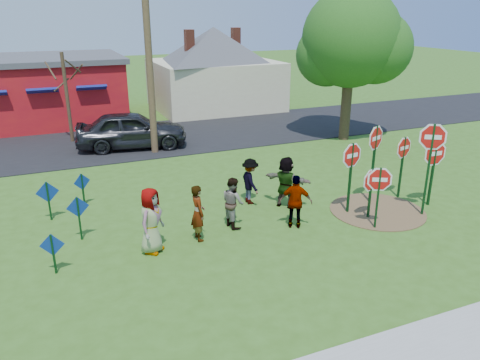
% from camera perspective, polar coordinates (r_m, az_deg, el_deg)
% --- Properties ---
extents(ground, '(120.00, 120.00, 0.00)m').
position_cam_1_polar(ground, '(15.26, 0.60, -5.09)').
color(ground, '#375D1A').
rests_on(ground, ground).
extents(road, '(120.00, 7.50, 0.04)m').
position_cam_1_polar(road, '(25.61, -9.72, 5.17)').
color(road, black).
rests_on(road, ground).
extents(dirt_patch, '(3.20, 3.20, 0.03)m').
position_cam_1_polar(dirt_patch, '(16.67, 16.38, -3.63)').
color(dirt_patch, brown).
rests_on(dirt_patch, ground).
extents(red_building, '(9.40, 7.69, 3.90)m').
position_cam_1_polar(red_building, '(30.99, -22.95, 10.15)').
color(red_building, maroon).
rests_on(red_building, ground).
extents(cream_house, '(9.40, 9.40, 6.50)m').
position_cam_1_polar(cream_house, '(32.77, -3.17, 13.82)').
color(cream_house, beige).
rests_on(cream_house, ground).
extents(stop_sign_a, '(0.93, 0.48, 2.14)m').
position_cam_1_polar(stop_sign_a, '(14.87, 16.60, -0.55)').
color(stop_sign_a, '#0F3717').
rests_on(stop_sign_a, ground).
extents(stop_sign_b, '(1.07, 0.45, 2.94)m').
position_cam_1_polar(stop_sign_b, '(16.71, 16.15, 4.13)').
color(stop_sign_b, '#0F3717').
rests_on(stop_sign_b, ground).
extents(stop_sign_c, '(1.01, 0.63, 3.28)m').
position_cam_1_polar(stop_sign_c, '(16.15, 22.29, 3.58)').
color(stop_sign_c, '#0F3717').
rests_on(stop_sign_c, ground).
extents(stop_sign_d, '(1.03, 0.28, 2.41)m').
position_cam_1_polar(stop_sign_d, '(17.62, 19.29, 3.21)').
color(stop_sign_d, '#0F3717').
rests_on(stop_sign_d, ground).
extents(stop_sign_e, '(1.02, 0.25, 1.85)m').
position_cam_1_polar(stop_sign_e, '(15.65, 15.71, -0.39)').
color(stop_sign_e, '#0F3717').
rests_on(stop_sign_e, ground).
extents(stop_sign_f, '(1.19, 0.08, 2.49)m').
position_cam_1_polar(stop_sign_f, '(17.24, 22.63, 2.51)').
color(stop_sign_f, '#0F3717').
rests_on(stop_sign_f, ground).
extents(stop_sign_g, '(1.10, 0.25, 2.58)m').
position_cam_1_polar(stop_sign_g, '(15.72, 13.42, 2.12)').
color(stop_sign_g, '#0F3717').
rests_on(stop_sign_g, ground).
extents(blue_diamond_a, '(0.62, 0.12, 1.14)m').
position_cam_1_polar(blue_diamond_a, '(13.04, -21.86, -7.86)').
color(blue_diamond_a, '#0F3717').
rests_on(blue_diamond_a, ground).
extents(blue_diamond_b, '(0.65, 0.07, 1.38)m').
position_cam_1_polar(blue_diamond_b, '(14.56, -19.09, -3.83)').
color(blue_diamond_b, '#0F3717').
rests_on(blue_diamond_b, ground).
extents(blue_diamond_c, '(0.72, 0.07, 1.33)m').
position_cam_1_polar(blue_diamond_c, '(16.28, -22.36, -1.88)').
color(blue_diamond_c, '#0F3717').
rests_on(blue_diamond_c, ground).
extents(blue_diamond_d, '(0.57, 0.25, 1.20)m').
position_cam_1_polar(blue_diamond_d, '(17.07, -18.66, -0.69)').
color(blue_diamond_d, '#0F3717').
rests_on(blue_diamond_d, ground).
extents(person_a, '(1.08, 1.10, 1.92)m').
position_cam_1_polar(person_a, '(13.29, -10.79, -4.88)').
color(person_a, '#393F8E').
rests_on(person_a, ground).
extents(person_b, '(0.42, 0.63, 1.72)m').
position_cam_1_polar(person_b, '(13.83, -5.15, -4.00)').
color(person_b, '#29735C').
rests_on(person_b, ground).
extents(person_c, '(0.72, 0.87, 1.62)m').
position_cam_1_polar(person_c, '(14.64, -0.87, -2.72)').
color(person_c, brown).
rests_on(person_c, ground).
extents(person_d, '(0.62, 1.07, 1.64)m').
position_cam_1_polar(person_d, '(16.39, 1.25, -0.16)').
color(person_d, '#313035').
rests_on(person_d, ground).
extents(person_e, '(1.08, 0.89, 1.73)m').
position_cam_1_polar(person_e, '(14.64, 6.83, -2.66)').
color(person_e, '#462751').
rests_on(person_e, ground).
extents(person_f, '(1.47, 1.64, 1.81)m').
position_cam_1_polar(person_f, '(16.15, 5.62, -0.24)').
color(person_f, '#204A32').
rests_on(person_f, ground).
extents(suv, '(5.56, 2.95, 1.80)m').
position_cam_1_polar(suv, '(23.64, -13.05, 5.99)').
color(suv, '#323239').
rests_on(suv, road).
extents(utility_pole, '(2.52, 0.32, 10.29)m').
position_cam_1_polar(utility_pole, '(22.02, -11.21, 16.94)').
color(utility_pole, '#4C3823').
rests_on(utility_pole, ground).
extents(leafy_tree, '(5.35, 4.88, 7.60)m').
position_cam_1_polar(leafy_tree, '(24.87, 13.61, 15.88)').
color(leafy_tree, '#382819').
rests_on(leafy_tree, ground).
extents(bare_tree_east, '(1.80, 1.80, 4.54)m').
position_cam_1_polar(bare_tree_east, '(25.33, -20.49, 10.79)').
color(bare_tree_east, '#382819').
rests_on(bare_tree_east, ground).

